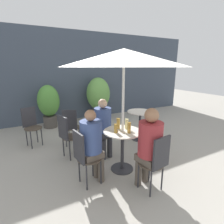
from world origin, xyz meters
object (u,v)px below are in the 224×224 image
beer_glass_2 (127,124)px  umbrella (124,58)px  cafe_table_near (122,142)px  seated_person_2 (149,143)px  bistro_chair_1 (84,154)px  beer_glass_3 (118,124)px  bistro_chair_3 (31,123)px  cafe_table_far (140,119)px  potted_plant_1 (98,95)px  beer_glass_0 (116,128)px  bistro_chair_0 (99,130)px  seated_person_0 (103,123)px  beer_glass_1 (129,128)px  bistro_chair_2 (156,160)px  bistro_chair_5 (71,125)px  seated_person_1 (92,141)px  potted_plant_0 (49,104)px  bistro_chair_4 (67,133)px

beer_glass_2 → umbrella: umbrella is taller
cafe_table_near → seated_person_2: bearing=-81.3°
bistro_chair_1 → beer_glass_3: 0.84m
bistro_chair_3 → seated_person_2: (1.46, -2.51, 0.21)m
cafe_table_far → seated_person_2: bearing=-122.6°
beer_glass_3 → potted_plant_1: size_ratio=0.13×
bistro_chair_3 → beer_glass_0: (1.23, -1.91, 0.28)m
bistro_chair_0 → seated_person_0: 0.23m
beer_glass_3 → beer_glass_1: bearing=-78.6°
seated_person_0 → beer_glass_2: seated_person_0 is taller
seated_person_0 → bistro_chair_2: bearing=-90.0°
cafe_table_near → umbrella: size_ratio=0.35×
beer_glass_1 → beer_glass_2: beer_glass_1 is taller
bistro_chair_5 → seated_person_2: 2.08m
seated_person_1 → umbrella: size_ratio=0.58×
cafe_table_near → cafe_table_far: size_ratio=1.00×
potted_plant_1 → bistro_chair_5: bearing=-129.6°
seated_person_1 → potted_plant_0: (-0.19, 3.11, 0.03)m
bistro_chair_2 → seated_person_2: 0.25m
bistro_chair_1 → bistro_chair_2: (0.87, -0.64, 0.00)m
bistro_chair_3 → seated_person_1: 2.14m
bistro_chair_5 → beer_glass_1: size_ratio=4.87×
bistro_chair_3 → beer_glass_2: 2.38m
bistro_chair_2 → beer_glass_0: 0.83m
cafe_table_near → potted_plant_1: (0.86, 3.08, 0.33)m
seated_person_0 → beer_glass_0: seated_person_0 is taller
seated_person_2 → beer_glass_1: seated_person_2 is taller
bistro_chair_1 → seated_person_1: seated_person_1 is taller
cafe_table_near → bistro_chair_4: 1.16m
bistro_chair_5 → beer_glass_2: beer_glass_2 is taller
bistro_chair_3 → bistro_chair_4: size_ratio=1.00×
beer_glass_0 → umbrella: (0.14, 0.01, 1.14)m
cafe_table_far → seated_person_2: 1.89m
cafe_table_far → beer_glass_0: 1.61m
beer_glass_1 → potted_plant_1: potted_plant_1 is taller
cafe_table_far → potted_plant_0: bearing=132.9°
bistro_chair_2 → beer_glass_1: 0.69m
bistro_chair_2 → bistro_chair_1: bearing=-45.0°
beer_glass_0 → beer_glass_1: beer_glass_1 is taller
bistro_chair_2 → bistro_chair_4: bearing=-69.8°
seated_person_2 → potted_plant_1: 3.77m
bistro_chair_4 → potted_plant_0: (-0.02, 2.16, 0.21)m
bistro_chair_0 → bistro_chair_2: size_ratio=1.00×
umbrella → bistro_chair_1: bearing=-171.3°
bistro_chair_4 → seated_person_1: (0.17, -0.95, 0.18)m
bistro_chair_4 → beer_glass_1: bearing=-157.5°
bistro_chair_5 → potted_plant_1: 2.26m
cafe_table_near → bistro_chair_5: (-0.56, 1.36, 0.00)m
beer_glass_1 → potted_plant_0: bearing=104.9°
cafe_table_near → bistro_chair_3: bistro_chair_3 is taller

